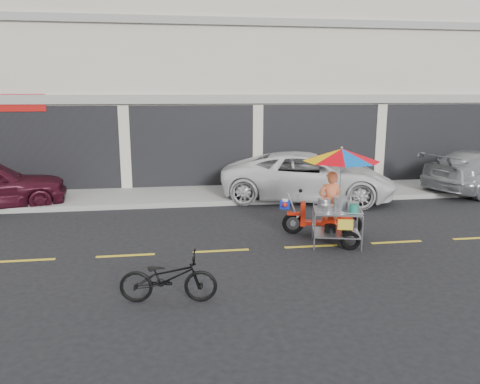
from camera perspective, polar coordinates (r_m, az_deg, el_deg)
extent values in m
plane|color=black|center=(10.49, 8.67, -6.58)|extent=(90.00, 90.00, 0.00)
cube|color=gray|center=(15.63, 2.78, 0.05)|extent=(45.00, 3.00, 0.15)
cube|color=beige|center=(20.22, 0.04, 14.00)|extent=(36.00, 8.00, 8.00)
cube|color=black|center=(16.34, 2.16, 5.48)|extent=(35.28, 0.06, 2.90)
cube|color=gray|center=(16.22, 2.22, 11.27)|extent=(36.00, 0.12, 0.30)
cube|color=gray|center=(16.37, 2.29, 20.05)|extent=(36.00, 0.12, 0.25)
cube|color=gold|center=(10.49, 8.68, -6.56)|extent=(42.00, 0.10, 0.01)
imported|color=silver|center=(14.80, 8.30, 1.89)|extent=(5.84, 3.95, 1.49)
imported|color=black|center=(7.73, -8.73, -10.27)|extent=(1.62, 0.73, 0.83)
torus|color=black|center=(11.28, 6.47, -3.82)|extent=(0.53, 0.23, 0.52)
torus|color=black|center=(11.38, 13.38, -3.95)|extent=(0.53, 0.23, 0.52)
cylinder|color=#9EA0A5|center=(11.28, 6.47, -3.82)|extent=(0.14, 0.09, 0.13)
cylinder|color=#9EA0A5|center=(11.38, 13.38, -3.95)|extent=(0.14, 0.09, 0.13)
cube|color=red|center=(11.22, 6.50, -2.62)|extent=(0.31, 0.18, 0.07)
cylinder|color=#9EA0A5|center=(11.18, 6.52, -1.94)|extent=(0.33, 0.13, 0.73)
cube|color=red|center=(11.22, 7.67, -2.64)|extent=(0.18, 0.33, 0.55)
cube|color=red|center=(11.30, 9.72, -3.71)|extent=(0.77, 0.43, 0.07)
cube|color=red|center=(11.27, 11.84, -2.73)|extent=(0.72, 0.40, 0.36)
cube|color=black|center=(11.21, 11.42, -1.68)|extent=(0.63, 0.36, 0.09)
cylinder|color=#9EA0A5|center=(11.12, 7.12, -0.59)|extent=(0.16, 0.49, 0.03)
sphere|color=black|center=(11.28, 7.40, 0.15)|extent=(0.09, 0.09, 0.09)
cylinder|color=white|center=(11.24, 7.05, -2.94)|extent=(0.13, 0.13, 0.05)
cube|color=#0D1F96|center=(11.17, 5.50, -1.55)|extent=(0.28, 0.25, 0.18)
cylinder|color=white|center=(11.14, 5.51, -1.01)|extent=(0.18, 0.18, 0.05)
cone|color=red|center=(11.01, 5.49, -1.65)|extent=(0.21, 0.24, 0.16)
torus|color=black|center=(10.38, 13.31, -5.82)|extent=(0.43, 0.20, 0.42)
cylinder|color=#9EA0A5|center=(10.17, 9.07, -4.92)|extent=(0.04, 0.04, 0.77)
cylinder|color=#9EA0A5|center=(10.95, 8.88, -3.67)|extent=(0.04, 0.04, 0.77)
cylinder|color=#9EA0A5|center=(10.27, 14.68, -5.00)|extent=(0.04, 0.04, 0.77)
cylinder|color=#9EA0A5|center=(11.05, 14.08, -3.75)|extent=(0.04, 0.04, 0.77)
cube|color=#9EA0A5|center=(10.63, 11.66, -4.90)|extent=(1.18, 1.05, 0.03)
cube|color=#9EA0A5|center=(10.50, 11.77, -2.29)|extent=(1.18, 1.05, 0.04)
cylinder|color=#9EA0A5|center=(10.09, 12.00, -2.56)|extent=(0.97, 0.28, 0.02)
cylinder|color=#9EA0A5|center=(10.88, 11.59, -1.47)|extent=(0.97, 0.28, 0.02)
cylinder|color=#9EA0A5|center=(10.44, 9.05, -1.94)|extent=(0.23, 0.80, 0.02)
cylinder|color=#9EA0A5|center=(10.54, 14.50, -2.05)|extent=(0.23, 0.80, 0.02)
cylinder|color=#9EA0A5|center=(11.02, 11.47, -4.28)|extent=(0.21, 0.67, 0.04)
cylinder|color=#9EA0A5|center=(10.90, 11.57, -1.99)|extent=(0.21, 0.67, 0.04)
cube|color=gold|center=(10.14, 12.73, -3.91)|extent=(0.31, 0.10, 0.23)
cylinder|color=#B7B7BC|center=(10.62, 10.24, -1.39)|extent=(0.37, 0.37, 0.20)
cylinder|color=#B7B7BC|center=(10.66, 12.20, -1.28)|extent=(0.39, 0.39, 0.25)
cylinder|color=#B7B7BC|center=(10.56, 13.64, -1.74)|extent=(0.30, 0.30, 0.16)
cylinder|color=#B7B7BC|center=(10.30, 10.62, -2.03)|extent=(0.33, 0.33, 0.13)
cylinder|color=#1B715E|center=(10.28, 13.69, -2.00)|extent=(0.24, 0.24, 0.20)
cylinder|color=black|center=(10.59, 10.94, -4.40)|extent=(0.31, 0.31, 0.16)
cylinder|color=black|center=(10.63, 12.90, -4.48)|extent=(0.27, 0.27, 0.15)
cylinder|color=#9EA0A5|center=(10.44, 12.14, 1.46)|extent=(0.03, 0.03, 1.37)
sphere|color=#9EA0A5|center=(10.34, 12.31, 5.29)|extent=(0.05, 0.05, 0.05)
imported|color=#ED6F42|center=(11.19, 10.97, -1.37)|extent=(0.64, 0.50, 1.54)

